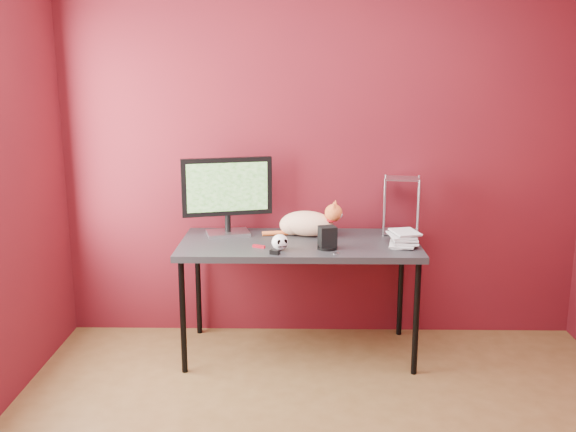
{
  "coord_description": "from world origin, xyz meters",
  "views": [
    {
      "loc": [
        -0.16,
        -2.54,
        1.81
      ],
      "look_at": [
        -0.22,
        1.15,
        0.97
      ],
      "focal_mm": 40.0,
      "sensor_mm": 36.0,
      "label": 1
    }
  ],
  "objects_px": {
    "skull_mug": "(280,242)",
    "book_stack": "(394,165)",
    "monitor": "(227,192)",
    "speaker": "(327,238)",
    "cat": "(308,223)",
    "desk": "(299,249)"
  },
  "relations": [
    {
      "from": "skull_mug",
      "to": "book_stack",
      "type": "xyz_separation_m",
      "value": [
        0.69,
        0.13,
        0.45
      ]
    },
    {
      "from": "monitor",
      "to": "skull_mug",
      "type": "distance_m",
      "value": 0.56
    },
    {
      "from": "speaker",
      "to": "skull_mug",
      "type": "bearing_deg",
      "value": 171.76
    },
    {
      "from": "cat",
      "to": "book_stack",
      "type": "height_order",
      "value": "book_stack"
    },
    {
      "from": "speaker",
      "to": "book_stack",
      "type": "bearing_deg",
      "value": -1.14
    },
    {
      "from": "skull_mug",
      "to": "speaker",
      "type": "distance_m",
      "value": 0.29
    },
    {
      "from": "cat",
      "to": "speaker",
      "type": "relative_size",
      "value": 3.73
    },
    {
      "from": "desk",
      "to": "skull_mug",
      "type": "height_order",
      "value": "skull_mug"
    },
    {
      "from": "speaker",
      "to": "book_stack",
      "type": "distance_m",
      "value": 0.6
    },
    {
      "from": "book_stack",
      "to": "speaker",
      "type": "bearing_deg",
      "value": -166.55
    },
    {
      "from": "monitor",
      "to": "skull_mug",
      "type": "relative_size",
      "value": 5.43
    },
    {
      "from": "monitor",
      "to": "cat",
      "type": "relative_size",
      "value": 1.11
    },
    {
      "from": "cat",
      "to": "skull_mug",
      "type": "xyz_separation_m",
      "value": [
        -0.17,
        -0.35,
        -0.03
      ]
    },
    {
      "from": "speaker",
      "to": "book_stack",
      "type": "height_order",
      "value": "book_stack"
    },
    {
      "from": "desk",
      "to": "monitor",
      "type": "relative_size",
      "value": 2.6
    },
    {
      "from": "monitor",
      "to": "cat",
      "type": "height_order",
      "value": "monitor"
    },
    {
      "from": "cat",
      "to": "book_stack",
      "type": "distance_m",
      "value": 0.7
    },
    {
      "from": "cat",
      "to": "book_stack",
      "type": "bearing_deg",
      "value": -7.98
    },
    {
      "from": "desk",
      "to": "book_stack",
      "type": "height_order",
      "value": "book_stack"
    },
    {
      "from": "cat",
      "to": "skull_mug",
      "type": "relative_size",
      "value": 4.89
    },
    {
      "from": "desk",
      "to": "speaker",
      "type": "height_order",
      "value": "speaker"
    },
    {
      "from": "desk",
      "to": "cat",
      "type": "xyz_separation_m",
      "value": [
        0.05,
        0.15,
        0.13
      ]
    }
  ]
}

